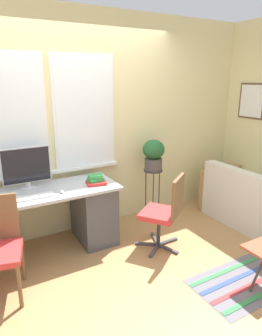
% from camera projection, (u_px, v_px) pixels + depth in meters
% --- Properties ---
extents(ground_plane, '(14.00, 14.00, 0.00)m').
position_uv_depth(ground_plane, '(107.00, 251.00, 3.44)').
color(ground_plane, tan).
extents(wall_back_with_window, '(9.00, 0.12, 2.70)m').
position_uv_depth(wall_back_with_window, '(77.00, 125.00, 3.65)').
color(wall_back_with_window, beige).
rests_on(wall_back_with_window, ground_plane).
extents(desk, '(2.13, 0.65, 0.74)m').
position_uv_depth(desk, '(22.00, 225.00, 3.21)').
color(desk, '#B2B7BC').
rests_on(desk, ground_plane).
extents(monitor, '(0.52, 0.17, 0.46)m').
position_uv_depth(monitor, '(27.00, 167.00, 3.24)').
color(monitor, silver).
rests_on(monitor, desk).
extents(keyboard, '(0.42, 0.14, 0.02)m').
position_uv_depth(keyboard, '(33.00, 197.00, 3.03)').
color(keyboard, silver).
rests_on(keyboard, desk).
extents(mouse, '(0.04, 0.06, 0.03)m').
position_uv_depth(mouse, '(62.00, 192.00, 3.16)').
color(mouse, silver).
rests_on(mouse, desk).
extents(book_stack, '(0.24, 0.20, 0.11)m').
position_uv_depth(book_stack, '(96.00, 180.00, 3.42)').
color(book_stack, red).
rests_on(book_stack, desk).
extents(office_chair_swivel, '(0.57, 0.57, 0.89)m').
position_uv_depth(office_chair_swivel, '(165.00, 211.00, 3.39)').
color(office_chair_swivel, '#47474C').
rests_on(office_chair_swivel, ground_plane).
extents(couch_loveseat, '(0.76, 1.24, 0.79)m').
position_uv_depth(couch_loveseat, '(248.00, 203.00, 4.08)').
color(couch_loveseat, silver).
rests_on(couch_loveseat, ground_plane).
extents(plant_stand, '(0.25, 0.25, 0.73)m').
position_uv_depth(plant_stand, '(153.00, 177.00, 4.05)').
color(plant_stand, '#333338').
rests_on(plant_stand, ground_plane).
extents(potted_plant, '(0.29, 0.29, 0.41)m').
position_uv_depth(potted_plant, '(154.00, 154.00, 3.96)').
color(potted_plant, '#514C47').
rests_on(potted_plant, plant_stand).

